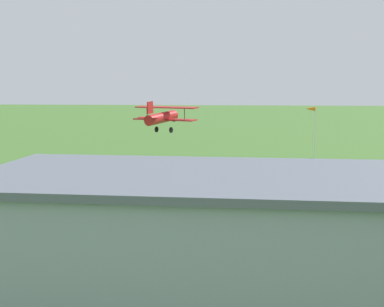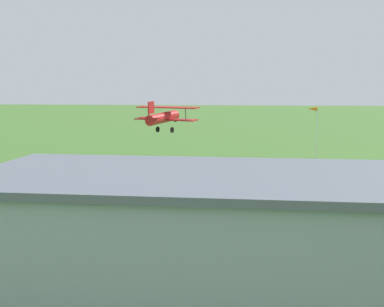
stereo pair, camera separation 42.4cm
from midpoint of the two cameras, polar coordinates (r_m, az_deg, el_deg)
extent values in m
plane|color=#3D6628|center=(65.84, 3.11, -2.14)|extent=(400.00, 400.00, 0.00)
cube|color=#99A3AD|center=(27.31, 9.84, -8.98)|extent=(29.45, 12.21, 5.96)
cube|color=slate|center=(26.62, 9.99, -2.44)|extent=(30.08, 12.83, 0.35)
cube|color=#384251|center=(32.80, 9.45, -7.23)|extent=(10.00, 0.58, 4.89)
cylinder|color=#B21E1E|center=(65.18, -3.18, 3.51)|extent=(3.23, 5.60, 1.50)
cone|color=black|center=(67.86, -1.83, 3.50)|extent=(1.05, 1.01, 0.86)
cube|color=#B21E1E|center=(65.75, -2.89, 3.35)|extent=(7.59, 4.19, 0.20)
cube|color=#B21E1E|center=(66.03, -2.71, 4.54)|extent=(7.59, 4.19, 0.20)
cube|color=#B21E1E|center=(63.08, -4.31, 4.50)|extent=(0.54, 1.12, 1.36)
cube|color=#B21E1E|center=(63.08, -4.33, 3.52)|extent=(2.75, 1.83, 0.13)
cylinder|color=black|center=(65.20, -2.24, 2.31)|extent=(0.38, 0.64, 0.64)
cylinder|color=black|center=(66.17, -3.67, 2.37)|extent=(0.38, 0.64, 0.64)
cylinder|color=#332D28|center=(64.67, -0.93, 3.90)|extent=(0.14, 0.18, 1.37)
cylinder|color=#332D28|center=(67.16, -4.61, 3.99)|extent=(0.14, 0.18, 1.37)
cube|color=#B7B7BC|center=(39.29, -16.70, -7.65)|extent=(2.06, 4.71, 0.79)
cube|color=#2D3842|center=(39.14, -16.74, -6.73)|extent=(1.69, 2.68, 0.52)
cylinder|color=black|center=(37.71, -16.15, -8.87)|extent=(0.27, 0.66, 0.64)
cylinder|color=black|center=(38.23, -18.60, -8.74)|extent=(0.27, 0.66, 0.64)
cylinder|color=black|center=(40.60, -14.88, -7.69)|extent=(0.27, 0.66, 0.64)
cylinder|color=black|center=(41.08, -17.18, -7.60)|extent=(0.27, 0.66, 0.64)
cylinder|color=orange|center=(43.28, -1.15, -6.44)|extent=(0.40, 0.40, 0.78)
cylinder|color=orange|center=(43.13, -1.15, -5.58)|extent=(0.48, 0.48, 0.55)
sphere|color=brown|center=(43.05, -1.15, -5.08)|extent=(0.21, 0.21, 0.21)
cylinder|color=#72338C|center=(42.70, -10.91, -6.71)|extent=(0.45, 0.45, 0.85)
cylinder|color=orange|center=(42.54, -10.93, -5.77)|extent=(0.53, 0.53, 0.60)
sphere|color=#D8AD84|center=(42.45, -10.94, -5.22)|extent=(0.23, 0.23, 0.23)
cylinder|color=beige|center=(39.82, -11.06, -7.73)|extent=(0.38, 0.38, 0.84)
cylinder|color=#72338C|center=(39.65, -11.08, -6.73)|extent=(0.45, 0.45, 0.59)
sphere|color=#9E704C|center=(39.55, -11.10, -6.15)|extent=(0.23, 0.23, 0.23)
cylinder|color=silver|center=(81.92, 11.78, 1.97)|extent=(0.12, 0.12, 6.96)
cone|color=orange|center=(81.62, 11.35, 4.31)|extent=(1.37, 0.76, 0.60)
camera|label=1|loc=(0.21, -90.24, -0.03)|focal=54.55mm
camera|label=2|loc=(0.21, 89.76, 0.03)|focal=54.55mm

